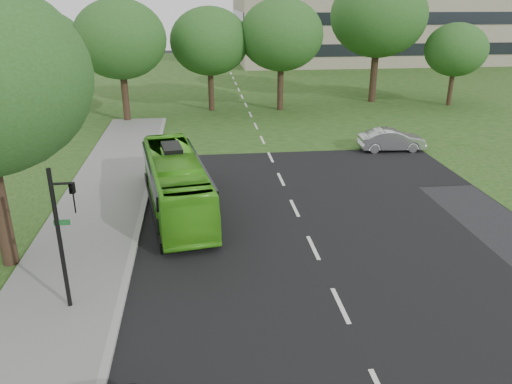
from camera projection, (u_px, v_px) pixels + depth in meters
ground at (325, 274)px, 18.06m from camera, size 160.00×160.00×0.00m
street_surfaces at (250, 124)px, 39.02m from camera, size 120.00×120.00×0.15m
tree_park_a at (120, 39)px, 37.55m from camera, size 6.98×6.98×9.28m
tree_park_b at (209, 41)px, 41.53m from camera, size 6.57×6.57×8.61m
tree_park_c at (281, 35)px, 41.58m from camera, size 7.00×7.00×9.30m
tree_park_d at (379, 16)px, 44.41m from camera, size 8.58×8.58×11.35m
tree_park_e at (456, 50)px, 43.90m from camera, size 5.42×5.42×7.23m
tree_park_f at (46, 43)px, 41.82m from camera, size 6.20×6.20×8.28m
bus at (176, 183)px, 23.02m from camera, size 3.72×9.80×2.67m
sedan at (391, 140)px, 32.19m from camera, size 4.28×1.63×1.39m
traffic_light at (63, 230)px, 15.03m from camera, size 0.77×0.22×4.78m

